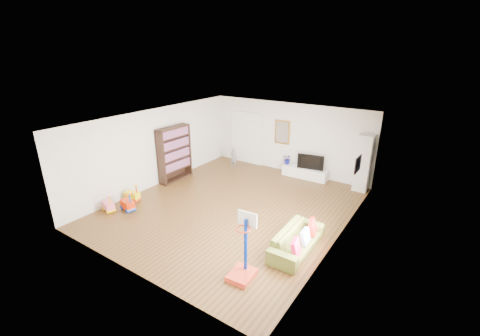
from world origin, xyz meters
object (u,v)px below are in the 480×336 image
Objects in this scene: sofa at (297,240)px; basketball_hoop at (242,248)px; bookshelf at (175,154)px; media_console at (305,173)px.

basketball_hoop reaches higher than sofa.
bookshelf reaches higher than basketball_hoop.
sofa reaches higher than media_console.
sofa is at bearing 66.54° from basketball_hoop.
sofa is (1.70, -4.44, 0.07)m from media_console.
sofa is at bearing -70.03° from media_console.
bookshelf is 5.97m from basketball_hoop.
bookshelf is at bearing -145.01° from media_console.
media_console is 0.85× the size of bookshelf.
media_console is at bearing 96.77° from basketball_hoop.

